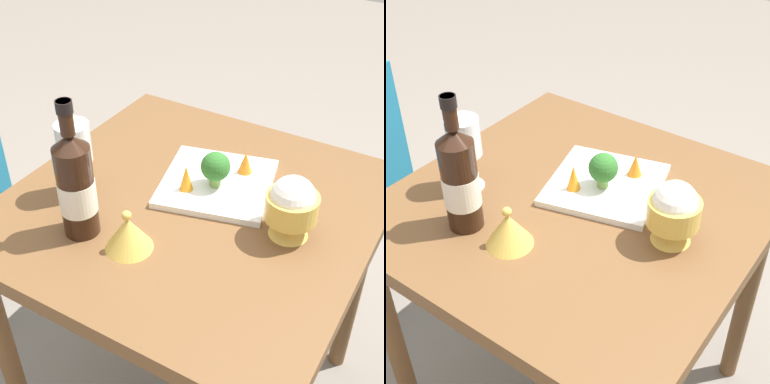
{
  "view_description": "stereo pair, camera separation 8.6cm",
  "coord_description": "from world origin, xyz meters",
  "views": [
    {
      "loc": [
        0.85,
        0.5,
        1.49
      ],
      "look_at": [
        0.0,
        0.0,
        0.76
      ],
      "focal_mm": 51.83,
      "sensor_mm": 36.0,
      "label": 1
    },
    {
      "loc": [
        0.81,
        0.58,
        1.49
      ],
      "look_at": [
        0.0,
        0.0,
        0.76
      ],
      "focal_mm": 51.83,
      "sensor_mm": 36.0,
      "label": 2
    }
  ],
  "objects": [
    {
      "name": "rice_bowl_lid",
      "position": [
        0.19,
        -0.03,
        0.77
      ],
      "size": [
        0.1,
        0.1,
        0.09
      ],
      "color": "gold",
      "rests_on": "dining_table"
    },
    {
      "name": "carrot_garnish_right",
      "position": [
        -0.02,
        -0.03,
        0.78
      ],
      "size": [
        0.03,
        0.03,
        0.06
      ],
      "color": "orange",
      "rests_on": "serving_plate"
    },
    {
      "name": "dining_table",
      "position": [
        0.0,
        0.0,
        0.63
      ],
      "size": [
        0.8,
        0.8,
        0.73
      ],
      "color": "brown",
      "rests_on": "ground_plane"
    },
    {
      "name": "serving_plate",
      "position": [
        -0.09,
        0.02,
        0.74
      ],
      "size": [
        0.3,
        0.3,
        0.02
      ],
      "rotation": [
        0.0,
        0.0,
        0.25
      ],
      "color": "white",
      "rests_on": "dining_table"
    },
    {
      "name": "carrot_garnish_left",
      "position": [
        -0.15,
        0.06,
        0.77
      ],
      "size": [
        0.03,
        0.03,
        0.05
      ],
      "color": "orange",
      "rests_on": "serving_plate"
    },
    {
      "name": "wine_glass",
      "position": [
        0.1,
        -0.24,
        0.86
      ],
      "size": [
        0.08,
        0.08,
        0.18
      ],
      "color": "white",
      "rests_on": "dining_table"
    },
    {
      "name": "broccoli_floret",
      "position": [
        -0.07,
        0.02,
        0.79
      ],
      "size": [
        0.07,
        0.07,
        0.09
      ],
      "color": "#729E4C",
      "rests_on": "serving_plate"
    },
    {
      "name": "wine_bottle",
      "position": [
        0.2,
        -0.15,
        0.85
      ],
      "size": [
        0.08,
        0.08,
        0.3
      ],
      "color": "black",
      "rests_on": "dining_table"
    },
    {
      "name": "rice_bowl",
      "position": [
        -0.01,
        0.23,
        0.8
      ],
      "size": [
        0.11,
        0.11,
        0.14
      ],
      "color": "gold",
      "rests_on": "dining_table"
    }
  ]
}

